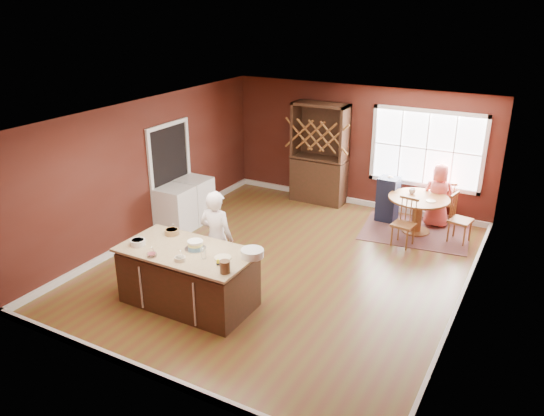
{
  "coord_description": "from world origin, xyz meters",
  "views": [
    {
      "loc": [
        3.83,
        -7.46,
        4.43
      ],
      "look_at": [
        -0.26,
        -0.01,
        1.05
      ],
      "focal_mm": 35.0,
      "sensor_mm": 36.0,
      "label": 1
    }
  ],
  "objects_px": {
    "dining_table": "(418,207)",
    "washer": "(176,210)",
    "chair_east": "(461,218)",
    "toddler": "(388,184)",
    "high_chair": "(388,198)",
    "chair_south": "(404,223)",
    "hutch": "(319,154)",
    "baker": "(217,238)",
    "seated_woman": "(438,195)",
    "kitchen_island": "(188,278)",
    "chair_north": "(444,201)",
    "layer_cake": "(195,245)"
  },
  "relations": [
    {
      "from": "baker",
      "to": "hutch",
      "type": "relative_size",
      "value": 0.71
    },
    {
      "from": "chair_north",
      "to": "high_chair",
      "type": "height_order",
      "value": "high_chair"
    },
    {
      "from": "dining_table",
      "to": "chair_south",
      "type": "relative_size",
      "value": 1.25
    },
    {
      "from": "chair_east",
      "to": "baker",
      "type": "bearing_deg",
      "value": 148.36
    },
    {
      "from": "chair_south",
      "to": "high_chair",
      "type": "bearing_deg",
      "value": 129.04
    },
    {
      "from": "chair_south",
      "to": "washer",
      "type": "bearing_deg",
      "value": -152.16
    },
    {
      "from": "kitchen_island",
      "to": "hutch",
      "type": "xyz_separation_m",
      "value": [
        -0.09,
        5.05,
        0.71
      ]
    },
    {
      "from": "dining_table",
      "to": "washer",
      "type": "height_order",
      "value": "washer"
    },
    {
      "from": "baker",
      "to": "chair_south",
      "type": "height_order",
      "value": "baker"
    },
    {
      "from": "dining_table",
      "to": "high_chair",
      "type": "distance_m",
      "value": 0.79
    },
    {
      "from": "layer_cake",
      "to": "toddler",
      "type": "bearing_deg",
      "value": 71.76
    },
    {
      "from": "chair_east",
      "to": "seated_woman",
      "type": "height_order",
      "value": "seated_woman"
    },
    {
      "from": "high_chair",
      "to": "chair_north",
      "type": "bearing_deg",
      "value": 26.62
    },
    {
      "from": "dining_table",
      "to": "toddler",
      "type": "bearing_deg",
      "value": 154.98
    },
    {
      "from": "chair_east",
      "to": "high_chair",
      "type": "bearing_deg",
      "value": 86.37
    },
    {
      "from": "chair_north",
      "to": "washer",
      "type": "distance_m",
      "value": 5.58
    },
    {
      "from": "layer_cake",
      "to": "hutch",
      "type": "relative_size",
      "value": 0.14
    },
    {
      "from": "layer_cake",
      "to": "chair_south",
      "type": "height_order",
      "value": "layer_cake"
    },
    {
      "from": "layer_cake",
      "to": "hutch",
      "type": "bearing_deg",
      "value": 92.17
    },
    {
      "from": "toddler",
      "to": "seated_woman",
      "type": "bearing_deg",
      "value": 9.82
    },
    {
      "from": "chair_south",
      "to": "seated_woman",
      "type": "relative_size",
      "value": 0.71
    },
    {
      "from": "dining_table",
      "to": "baker",
      "type": "distance_m",
      "value": 4.34
    },
    {
      "from": "chair_east",
      "to": "toddler",
      "type": "xyz_separation_m",
      "value": [
        -1.6,
        0.4,
        0.32
      ]
    },
    {
      "from": "dining_table",
      "to": "chair_east",
      "type": "xyz_separation_m",
      "value": [
        0.85,
        -0.05,
        -0.05
      ]
    },
    {
      "from": "chair_north",
      "to": "seated_woman",
      "type": "xyz_separation_m",
      "value": [
        -0.07,
        -0.3,
        0.21
      ]
    },
    {
      "from": "chair_south",
      "to": "seated_woman",
      "type": "distance_m",
      "value": 1.34
    },
    {
      "from": "kitchen_island",
      "to": "high_chair",
      "type": "height_order",
      "value": "high_chair"
    },
    {
      "from": "toddler",
      "to": "washer",
      "type": "height_order",
      "value": "toddler"
    },
    {
      "from": "chair_east",
      "to": "washer",
      "type": "bearing_deg",
      "value": 123.55
    },
    {
      "from": "chair_east",
      "to": "high_chair",
      "type": "relative_size",
      "value": 0.99
    },
    {
      "from": "dining_table",
      "to": "high_chair",
      "type": "relative_size",
      "value": 1.2
    },
    {
      "from": "chair_south",
      "to": "chair_north",
      "type": "distance_m",
      "value": 1.63
    },
    {
      "from": "chair_east",
      "to": "seated_woman",
      "type": "xyz_separation_m",
      "value": [
        -0.58,
        0.58,
        0.18
      ]
    },
    {
      "from": "chair_east",
      "to": "layer_cake",
      "type": "bearing_deg",
      "value": 153.81
    },
    {
      "from": "chair_north",
      "to": "washer",
      "type": "bearing_deg",
      "value": 8.86
    },
    {
      "from": "chair_north",
      "to": "high_chair",
      "type": "distance_m",
      "value": 1.17
    },
    {
      "from": "toddler",
      "to": "high_chair",
      "type": "bearing_deg",
      "value": -28.69
    },
    {
      "from": "chair_east",
      "to": "chair_north",
      "type": "xyz_separation_m",
      "value": [
        -0.51,
        0.88,
        -0.03
      ]
    },
    {
      "from": "hutch",
      "to": "washer",
      "type": "distance_m",
      "value": 3.53
    },
    {
      "from": "high_chair",
      "to": "baker",
      "type": "bearing_deg",
      "value": -111.05
    },
    {
      "from": "hutch",
      "to": "baker",
      "type": "bearing_deg",
      "value": -88.52
    },
    {
      "from": "kitchen_island",
      "to": "baker",
      "type": "xyz_separation_m",
      "value": [
        0.02,
        0.75,
        0.37
      ]
    },
    {
      "from": "chair_east",
      "to": "high_chair",
      "type": "distance_m",
      "value": 1.61
    },
    {
      "from": "chair_south",
      "to": "hutch",
      "type": "height_order",
      "value": "hutch"
    },
    {
      "from": "dining_table",
      "to": "high_chair",
      "type": "bearing_deg",
      "value": 155.15
    },
    {
      "from": "dining_table",
      "to": "hutch",
      "type": "distance_m",
      "value": 2.63
    },
    {
      "from": "seated_woman",
      "to": "hutch",
      "type": "xyz_separation_m",
      "value": [
        -2.74,
        0.14,
        0.48
      ]
    },
    {
      "from": "chair_south",
      "to": "high_chair",
      "type": "height_order",
      "value": "high_chair"
    },
    {
      "from": "chair_south",
      "to": "dining_table",
      "type": "bearing_deg",
      "value": 92.97
    },
    {
      "from": "layer_cake",
      "to": "high_chair",
      "type": "relative_size",
      "value": 0.33
    }
  ]
}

